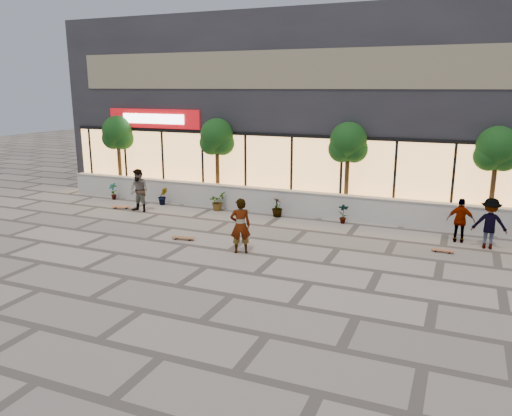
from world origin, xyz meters
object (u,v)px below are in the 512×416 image
at_px(skater_center, 240,226).
at_px(skateboard_left, 121,207).
at_px(tree_west, 118,135).
at_px(skater_right_far, 490,223).
at_px(tree_mideast, 348,145).
at_px(tree_east, 497,151).
at_px(skater_right_near, 461,221).
at_px(skater_left, 139,191).
at_px(skateboard_center, 183,238).
at_px(tree_midwest, 217,139).
at_px(skateboard_right_near, 443,250).

relative_size(skater_center, skateboard_left, 2.12).
distance_m(tree_west, skater_right_far, 17.21).
bearing_deg(tree_mideast, skater_right_far, -24.49).
bearing_deg(tree_east, tree_west, 180.00).
distance_m(tree_west, tree_mideast, 11.50).
bearing_deg(skater_right_near, tree_mideast, -23.46).
height_order(skater_center, skater_left, skater_left).
height_order(skater_left, skater_right_near, skater_left).
relative_size(skater_left, skater_right_far, 1.08).
relative_size(skater_left, skateboard_left, 2.17).
bearing_deg(skater_left, skater_right_far, 7.38).
distance_m(skater_center, skateboard_center, 2.63).
height_order(tree_midwest, skateboard_left, tree_midwest).
height_order(tree_mideast, skateboard_right_near, tree_mideast).
bearing_deg(skateboard_left, skateboard_center, -47.19).
bearing_deg(skateboard_right_near, tree_mideast, 139.64).
bearing_deg(tree_midwest, skater_center, -57.23).
xyz_separation_m(tree_mideast, skater_center, (-2.08, -6.09, -2.07)).
bearing_deg(skater_right_far, tree_east, -92.63).
distance_m(tree_west, skateboard_center, 9.41).
distance_m(tree_mideast, skateboard_right_near, 6.10).
xyz_separation_m(skater_center, skateboard_center, (-2.45, 0.47, -0.83)).
distance_m(skater_left, skater_right_near, 12.91).
distance_m(skater_center, skater_right_near, 7.69).
relative_size(tree_midwest, skater_right_far, 2.27).
relative_size(skater_left, skater_right_near, 1.19).
distance_m(tree_west, tree_midwest, 5.50).
bearing_deg(tree_midwest, skateboard_left, -142.84).
xyz_separation_m(tree_west, tree_east, (17.00, 0.00, 0.00)).
distance_m(skater_right_near, skateboard_center, 9.71).
bearing_deg(tree_east, tree_mideast, 180.00).
bearing_deg(skater_left, skateboard_center, -30.38).
bearing_deg(skater_left, skateboard_right_near, 2.61).
height_order(tree_mideast, skater_center, tree_mideast).
height_order(skater_right_near, skateboard_right_near, skater_right_near).
bearing_deg(tree_mideast, skater_left, -161.78).
bearing_deg(skater_right_far, skater_right_near, -20.97).
height_order(skater_right_far, skateboard_center, skater_right_far).
relative_size(tree_mideast, skater_right_far, 2.27).
distance_m(skater_left, skater_right_far, 13.79).
bearing_deg(skater_right_near, tree_west, -5.78).
bearing_deg(skateboard_left, skater_right_near, -14.22).
relative_size(tree_midwest, tree_east, 1.00).
xyz_separation_m(skateboard_center, skateboard_left, (-4.97, 2.96, -0.00)).
relative_size(tree_west, skateboard_center, 4.57).
height_order(skater_center, skateboard_left, skater_center).
bearing_deg(tree_midwest, skateboard_center, -75.36).
height_order(skater_right_near, skateboard_left, skater_right_near).
xyz_separation_m(tree_midwest, skater_center, (3.92, -6.09, -2.07)).
relative_size(tree_midwest, skateboard_center, 4.57).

